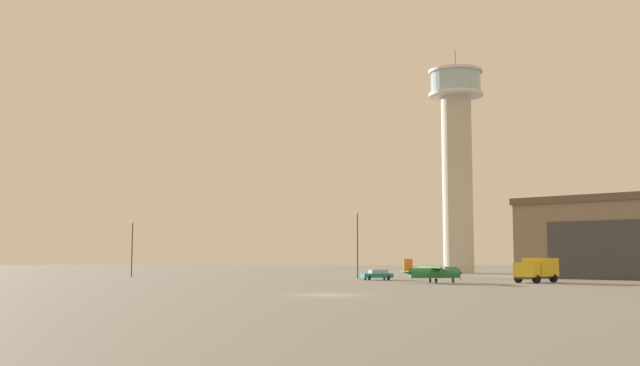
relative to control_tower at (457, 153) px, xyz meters
name	(u,v)px	position (x,y,z in m)	size (l,w,h in m)	color
ground_plane	(329,295)	(-19.06, -79.85, -22.53)	(400.00, 400.00, 0.00)	gray
control_tower	(457,153)	(0.00, 0.00, 0.00)	(10.25, 10.25, 42.45)	#B2AD9E
hangar	(622,238)	(20.29, -30.02, -16.75)	(32.23, 31.71, 11.54)	#7A6B56
airplane_green	(434,272)	(-8.51, -52.06, -21.21)	(7.50, 9.58, 2.83)	#287A42
truck_box_yellow	(537,269)	(3.91, -50.03, -20.91)	(6.13, 6.74, 2.92)	#38383D
car_teal	(377,274)	(-15.16, -41.57, -21.79)	(4.43, 3.17, 1.37)	teal
light_post_west	(357,239)	(-17.94, -34.80, -16.93)	(0.44, 0.44, 9.50)	#38383D
light_post_east	(132,243)	(-52.66, -29.12, -17.44)	(0.44, 0.44, 8.54)	#38383D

